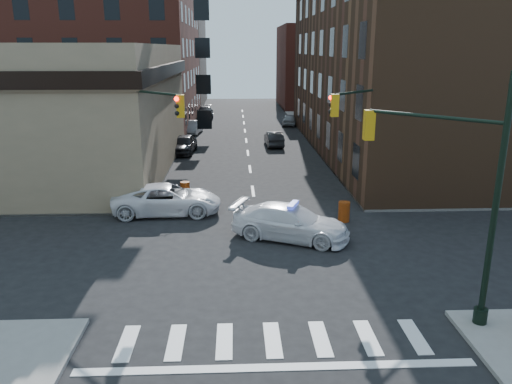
{
  "coord_description": "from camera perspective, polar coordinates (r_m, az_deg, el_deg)",
  "views": [
    {
      "loc": [
        -1.1,
        -20.4,
        8.76
      ],
      "look_at": [
        -0.13,
        2.22,
        2.2
      ],
      "focal_mm": 35.0,
      "sensor_mm": 36.0,
      "label": 1
    }
  ],
  "objects": [
    {
      "name": "ground",
      "position": [
        22.23,
        0.59,
        -7.05
      ],
      "size": [
        140.0,
        140.0,
        0.0
      ],
      "primitive_type": "plane",
      "color": "black",
      "rests_on": "ground"
    },
    {
      "name": "sidewalk_nw",
      "position": [
        58.14,
        -24.68,
        6.09
      ],
      "size": [
        34.0,
        54.5,
        0.15
      ],
      "primitive_type": "cube",
      "color": "gray",
      "rests_on": "ground"
    },
    {
      "name": "sidewalk_ne",
      "position": [
        59.0,
        21.85,
        6.54
      ],
      "size": [
        34.0,
        54.5,
        0.15
      ],
      "primitive_type": "cube",
      "color": "gray",
      "rests_on": "ground"
    },
    {
      "name": "bank_building",
      "position": [
        40.41,
        -25.9,
        8.51
      ],
      "size": [
        22.0,
        22.0,
        9.0
      ],
      "primitive_type": "cube",
      "color": "#8A765A",
      "rests_on": "ground"
    },
    {
      "name": "apartment_block",
      "position": [
        62.94,
        -19.5,
        18.23
      ],
      "size": [
        25.0,
        25.0,
        24.0
      ],
      "primitive_type": "cube",
      "color": "maroon",
      "rests_on": "ground"
    },
    {
      "name": "commercial_row_ne",
      "position": [
        45.19,
        16.19,
        13.3
      ],
      "size": [
        14.0,
        34.0,
        14.0
      ],
      "primitive_type": "cube",
      "color": "#4C311E",
      "rests_on": "ground"
    },
    {
      "name": "filler_nw",
      "position": [
        83.74,
        -13.16,
        15.23
      ],
      "size": [
        20.0,
        18.0,
        16.0
      ],
      "primitive_type": "cube",
      "color": "brown",
      "rests_on": "ground"
    },
    {
      "name": "filler_ne",
      "position": [
        79.89,
        8.72,
        13.99
      ],
      "size": [
        16.0,
        16.0,
        12.0
      ],
      "primitive_type": "cube",
      "color": "maroon",
      "rests_on": "ground"
    },
    {
      "name": "signal_pole_se",
      "position": [
        17.01,
        22.45,
        0.81
      ],
      "size": [
        5.4,
        5.27,
        8.0
      ],
      "rotation": [
        0.0,
        0.0,
        2.36
      ],
      "color": "black",
      "rests_on": "sidewalk_se"
    },
    {
      "name": "signal_pole_nw",
      "position": [
        26.55,
        -12.79,
        6.17
      ],
      "size": [
        3.58,
        3.67,
        8.0
      ],
      "rotation": [
        0.0,
        0.0,
        -0.79
      ],
      "color": "black",
      "rests_on": "sidewalk_nw"
    },
    {
      "name": "signal_pole_ne",
      "position": [
        27.04,
        12.54,
        6.36
      ],
      "size": [
        3.67,
        3.58,
        8.0
      ],
      "rotation": [
        0.0,
        0.0,
        -2.36
      ],
      "color": "black",
      "rests_on": "sidewalk_ne"
    },
    {
      "name": "tree_ne_near",
      "position": [
        47.49,
        8.12,
        9.62
      ],
      "size": [
        3.0,
        3.0,
        4.85
      ],
      "color": "black",
      "rests_on": "sidewalk_ne"
    },
    {
      "name": "tree_ne_far",
      "position": [
        55.33,
        6.63,
        10.58
      ],
      "size": [
        3.0,
        3.0,
        4.85
      ],
      "color": "black",
      "rests_on": "sidewalk_ne"
    },
    {
      "name": "police_car",
      "position": [
        23.7,
        3.95,
        -3.47
      ],
      "size": [
        6.06,
        4.25,
        1.63
      ],
      "primitive_type": "imported",
      "rotation": [
        0.0,
        0.0,
        1.18
      ],
      "color": "white",
      "rests_on": "ground"
    },
    {
      "name": "pickup",
      "position": [
        27.64,
        -10.12,
        -0.82
      ],
      "size": [
        5.95,
        2.93,
        1.63
      ],
      "primitive_type": "imported",
      "rotation": [
        0.0,
        0.0,
        1.61
      ],
      "color": "white",
      "rests_on": "ground"
    },
    {
      "name": "parked_car_wnear",
      "position": [
        43.48,
        -8.24,
        5.42
      ],
      "size": [
        2.21,
        4.75,
        1.58
      ],
      "primitive_type": "imported",
      "rotation": [
        0.0,
        0.0,
        -0.08
      ],
      "color": "black",
      "rests_on": "ground"
    },
    {
      "name": "parked_car_wfar",
      "position": [
        53.59,
        -7.18,
        7.35
      ],
      "size": [
        1.98,
        4.28,
        1.36
      ],
      "primitive_type": "imported",
      "rotation": [
        0.0,
        0.0,
        -0.14
      ],
      "color": "#92969A",
      "rests_on": "ground"
    },
    {
      "name": "parked_car_wdeep",
      "position": [
        65.87,
        -5.83,
        9.07
      ],
      "size": [
        2.34,
        5.18,
        1.47
      ],
      "primitive_type": "imported",
      "rotation": [
        0.0,
        0.0,
        0.05
      ],
      "color": "black",
      "rests_on": "ground"
    },
    {
      "name": "parked_car_enear",
      "position": [
        46.35,
        2.06,
        6.1
      ],
      "size": [
        1.64,
        4.2,
        1.36
      ],
      "primitive_type": "imported",
      "rotation": [
        0.0,
        0.0,
        3.19
      ],
      "color": "black",
      "rests_on": "ground"
    },
    {
      "name": "parked_car_efar",
      "position": [
        59.14,
        3.83,
        8.25
      ],
      "size": [
        2.04,
        4.08,
        1.33
      ],
      "primitive_type": "imported",
      "rotation": [
        0.0,
        0.0,
        3.02
      ],
      "color": "#95989E",
      "rests_on": "ground"
    },
    {
      "name": "pedestrian_a",
      "position": [
        30.82,
        -15.33,
        1.28
      ],
      "size": [
        0.87,
        0.76,
        2.01
      ],
      "primitive_type": "imported",
      "rotation": [
        0.0,
        0.0,
        -0.48
      ],
      "color": "black",
      "rests_on": "sidewalk_nw"
    },
    {
      "name": "pedestrian_b",
      "position": [
        29.12,
        -21.65,
        -0.19
      ],
      "size": [
        1.11,
        0.95,
        1.97
      ],
      "primitive_type": "imported",
      "rotation": [
        0.0,
        0.0,
        0.24
      ],
      "color": "black",
      "rests_on": "sidewalk_nw"
    },
    {
      "name": "pedestrian_c",
      "position": [
        33.51,
        -23.18,
        1.66
      ],
      "size": [
        1.23,
        0.99,
        1.95
      ],
      "primitive_type": "imported",
      "rotation": [
        0.0,
        0.0,
        0.54
      ],
      "color": "#212432",
      "rests_on": "sidewalk_nw"
    },
    {
      "name": "barrel_road",
      "position": [
        26.45,
        10.02,
        -2.23
      ],
      "size": [
        0.66,
        0.66,
        1.06
      ],
      "primitive_type": "cylinder",
      "rotation": [
        0.0,
        0.0,
        -0.11
      ],
      "color": "#C03909",
      "rests_on": "ground"
    },
    {
      "name": "barrel_bank",
      "position": [
        30.37,
        -8.1,
        0.22
      ],
      "size": [
        0.59,
        0.59,
        1.02
      ],
      "primitive_type": "cylinder",
      "rotation": [
        0.0,
        0.0,
        0.04
      ],
      "color": "#E65C0A",
      "rests_on": "ground"
    },
    {
      "name": "barricade_nw_a",
      "position": [
        29.44,
        -18.88,
        -0.84
      ],
      "size": [
        1.19,
        0.61,
        0.89
      ],
      "primitive_type": null,
      "rotation": [
        0.0,
        0.0,
        0.01
      ],
      "color": "#D8610A",
      "rests_on": "sidewalk_nw"
    },
    {
      "name": "barricade_nw_b",
      "position": [
        31.04,
        -20.07,
        -0.17
      ],
      "size": [
        1.17,
        0.72,
        0.83
      ],
      "primitive_type": null,
      "rotation": [
        0.0,
        0.0,
        -0.16
      ],
      "color": "#C64309",
      "rests_on": "sidewalk_nw"
    }
  ]
}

